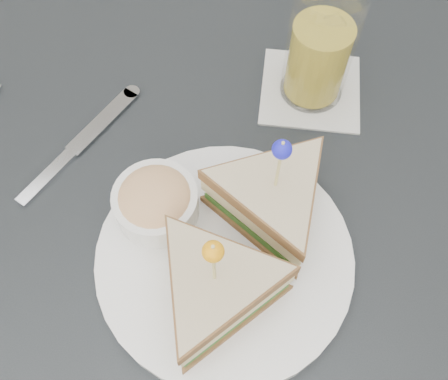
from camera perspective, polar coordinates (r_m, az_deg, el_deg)
ground_plane at (r=1.31m, az=-0.43°, el=-17.30°), size 3.50×3.50×0.00m
table at (r=0.66m, az=-0.81°, el=-6.01°), size 0.80×0.80×0.75m
plate_meal at (r=0.53m, az=0.81°, el=-5.96°), size 0.32×0.31×0.17m
cutlery_knife at (r=0.66m, az=-16.48°, el=4.74°), size 0.15×0.18×0.01m
drink_set at (r=0.65m, az=10.86°, el=15.35°), size 0.16×0.16×0.17m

